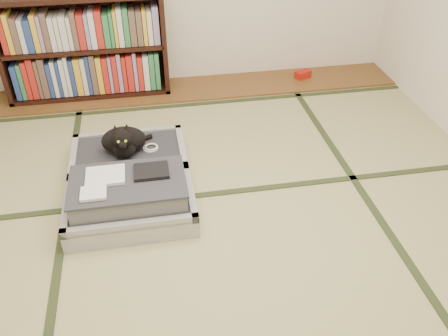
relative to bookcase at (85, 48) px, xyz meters
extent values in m
plane|color=tan|center=(0.89, -2.07, -0.45)|extent=(4.50, 4.50, 0.00)
cube|color=brown|center=(0.89, -0.07, -0.44)|extent=(4.00, 0.50, 0.02)
cube|color=#AA190D|center=(2.04, -0.04, -0.40)|extent=(0.17, 0.14, 0.07)
cube|color=#2D381E|center=(-0.11, -2.07, -0.45)|extent=(0.05, 4.50, 0.01)
cube|color=#2D381E|center=(1.89, -2.07, -0.45)|extent=(0.05, 4.50, 0.01)
cube|color=#2D381E|center=(0.89, -1.67, -0.45)|extent=(4.00, 0.05, 0.01)
cube|color=#2D381E|center=(0.89, -0.37, -0.45)|extent=(4.00, 0.05, 0.01)
cube|color=black|center=(-0.70, 0.00, 0.02)|extent=(0.04, 0.33, 0.92)
cube|color=black|center=(0.70, 0.00, 0.02)|extent=(0.04, 0.33, 0.92)
cube|color=black|center=(0.00, 0.00, -0.42)|extent=(1.43, 0.33, 0.04)
cube|color=black|center=(0.00, 0.00, 0.02)|extent=(1.37, 0.33, 0.03)
cube|color=black|center=(0.00, 0.15, 0.02)|extent=(1.43, 0.02, 0.92)
cube|color=gray|center=(0.00, -0.02, -0.20)|extent=(1.29, 0.23, 0.39)
cube|color=gray|center=(0.00, -0.02, 0.21)|extent=(1.29, 0.23, 0.35)
cube|color=#B8B9BD|center=(0.33, -1.80, -0.38)|extent=(0.81, 0.54, 0.14)
cube|color=#2E2F36|center=(0.33, -1.80, -0.34)|extent=(0.72, 0.45, 0.11)
cube|color=#B8B9BD|center=(0.33, -2.05, -0.31)|extent=(0.81, 0.04, 0.05)
cube|color=#B8B9BD|center=(0.33, -1.55, -0.31)|extent=(0.81, 0.04, 0.05)
cube|color=#B8B9BD|center=(-0.06, -1.80, -0.31)|extent=(0.04, 0.54, 0.05)
cube|color=#B8B9BD|center=(0.71, -1.80, -0.31)|extent=(0.04, 0.54, 0.05)
cube|color=#B8B9BD|center=(0.33, -1.26, -0.38)|extent=(0.81, 0.54, 0.14)
cube|color=#2E2F36|center=(0.33, -1.26, -0.34)|extent=(0.72, 0.45, 0.11)
cube|color=#B8B9BD|center=(0.33, -1.51, -0.31)|extent=(0.81, 0.04, 0.05)
cube|color=#B8B9BD|center=(0.33, -1.01, -0.31)|extent=(0.81, 0.04, 0.05)
cube|color=#B8B9BD|center=(-0.06, -1.26, -0.31)|extent=(0.04, 0.54, 0.05)
cube|color=#B8B9BD|center=(0.71, -1.26, -0.31)|extent=(0.04, 0.54, 0.05)
cylinder|color=black|center=(0.33, -1.53, -0.30)|extent=(0.73, 0.03, 0.03)
cube|color=gray|center=(0.33, -1.80, -0.25)|extent=(0.69, 0.42, 0.14)
cube|color=#3C3C44|center=(0.33, -1.80, -0.16)|extent=(0.71, 0.44, 0.02)
cube|color=white|center=(0.20, -1.75, -0.14)|extent=(0.24, 0.19, 0.02)
cube|color=black|center=(0.48, -1.75, -0.14)|extent=(0.22, 0.17, 0.02)
cube|color=white|center=(0.13, -1.91, -0.14)|extent=(0.15, 0.13, 0.02)
cube|color=white|center=(0.09, -2.06, -0.37)|extent=(0.06, 0.01, 0.05)
cube|color=white|center=(0.22, -2.06, -0.39)|extent=(0.05, 0.01, 0.04)
cube|color=orange|center=(0.60, -2.06, -0.37)|extent=(0.05, 0.01, 0.04)
cube|color=#197F33|center=(0.52, -2.06, -0.35)|extent=(0.04, 0.01, 0.03)
ellipsoid|color=black|center=(0.31, -1.27, -0.20)|extent=(0.31, 0.21, 0.19)
ellipsoid|color=black|center=(0.31, -1.36, -0.22)|extent=(0.15, 0.11, 0.11)
ellipsoid|color=black|center=(0.31, -1.39, -0.10)|extent=(0.13, 0.12, 0.13)
sphere|color=black|center=(0.31, -1.45, -0.12)|extent=(0.06, 0.06, 0.06)
cone|color=black|center=(0.27, -1.37, -0.04)|extent=(0.05, 0.06, 0.06)
cone|color=black|center=(0.34, -1.37, -0.04)|extent=(0.05, 0.06, 0.06)
sphere|color=#A5BF33|center=(0.28, -1.45, -0.09)|extent=(0.02, 0.02, 0.02)
sphere|color=#A5BF33|center=(0.33, -1.45, -0.09)|extent=(0.02, 0.02, 0.02)
cylinder|color=black|center=(0.41, -1.17, -0.27)|extent=(0.19, 0.11, 0.03)
torus|color=white|center=(0.49, -1.26, -0.29)|extent=(0.11, 0.11, 0.02)
torus|color=white|center=(0.49, -1.27, -0.28)|extent=(0.10, 0.10, 0.01)
camera|label=1|loc=(0.51, -4.17, 1.61)|focal=38.00mm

